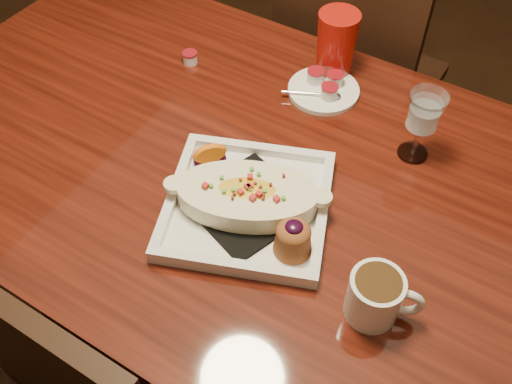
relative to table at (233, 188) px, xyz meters
The scene contains 9 objects.
floor 0.65m from the table, ahead, with size 7.00×7.00×0.00m, color black.
table is the anchor object (origin of this frame).
chair_far 0.65m from the table, 90.00° to the left, with size 0.42×0.42×0.93m.
plate 0.19m from the table, 43.16° to the right, with size 0.38×0.38×0.08m.
coffee_mug 0.44m from the table, 23.75° to the right, with size 0.12×0.09×0.09m.
goblet 0.42m from the table, 33.08° to the left, with size 0.07×0.07×0.15m.
saucer 0.30m from the table, 76.58° to the left, with size 0.16×0.16×0.11m.
creamer_loose 0.34m from the table, 140.69° to the left, with size 0.04×0.04×0.03m.
red_tumbler 0.39m from the table, 81.56° to the left, with size 0.09×0.09×0.15m, color #B7150D.
Camera 1 is at (0.45, -0.64, 1.58)m, focal length 40.00 mm.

